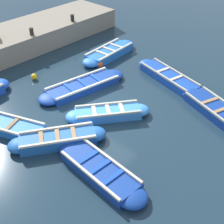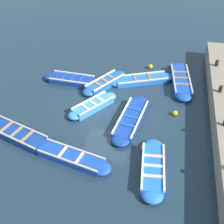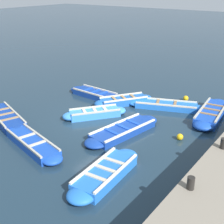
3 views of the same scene
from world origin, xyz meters
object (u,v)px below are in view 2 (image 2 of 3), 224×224
boat_bow_out (153,169)px  boat_near_quay (72,80)px  boat_mid_row (142,80)px  bollard_south (217,63)px  boat_alongside (105,83)px  buoy_orange_near (150,67)px  boat_outer_right (71,157)px  boat_broadside (93,106)px  boat_stern_in (181,81)px  buoy_yellow_far (144,148)px  boat_centre (17,134)px  buoy_white_drifting (175,113)px  boat_inner_gap (131,119)px  bollard_mid_south (221,89)px

boat_bow_out → boat_near_quay: bearing=131.5°
boat_mid_row → bollard_south: 4.37m
boat_alongside → buoy_orange_near: (2.43, 2.40, -0.04)m
boat_outer_right → boat_alongside: bearing=87.3°
boat_broadside → boat_near_quay: (-1.78, 2.20, -0.02)m
boat_stern_in → buoy_yellow_far: 5.98m
boat_broadside → buoy_yellow_far: (2.97, -2.56, -0.02)m
boat_centre → boat_outer_right: bearing=-17.6°
buoy_orange_near → boat_centre: bearing=-127.4°
buoy_yellow_far → buoy_white_drifting: 3.07m
boat_stern_in → boat_mid_row: 2.28m
bollard_south → buoy_yellow_far: (-3.44, -6.46, -1.04)m
boat_inner_gap → bollard_mid_south: (4.30, 1.98, 1.04)m
boat_bow_out → boat_alongside: bearing=119.1°
buoy_white_drifting → buoy_yellow_far: bearing=-115.4°
boat_near_quay → boat_stern_in: boat_stern_in is taller
boat_alongside → buoy_yellow_far: size_ratio=10.18×
boat_bow_out → boat_centre: (-6.49, 0.92, -0.01)m
boat_alongside → buoy_white_drifting: bearing=-25.7°
boat_outer_right → buoy_yellow_far: boat_outer_right is taller
boat_inner_gap → buoy_orange_near: 5.30m
buoy_orange_near → boat_bow_out: bearing=-84.2°
boat_alongside → boat_bow_out: bearing=-60.9°
bollard_mid_south → buoy_orange_near: (-3.79, 3.30, -1.04)m
boat_stern_in → bollard_mid_south: size_ratio=11.52×
boat_inner_gap → buoy_yellow_far: (0.86, -1.87, -0.00)m
boat_mid_row → boat_bow_out: bearing=-79.8°
boat_bow_out → buoy_orange_near: boat_bow_out is taller
bollard_south → bollard_mid_south: bearing=-90.0°
boat_broadside → boat_stern_in: 5.55m
bollard_mid_south → boat_outer_right: bearing=-142.4°
boat_broadside → boat_mid_row: size_ratio=0.74×
boat_near_quay → bollard_mid_south: bearing=-6.4°
boat_stern_in → boat_mid_row: bearing=-174.3°
boat_near_quay → buoy_orange_near: (4.40, 2.38, -0.01)m
boat_outer_right → bollard_south: bollard_south is taller
boat_bow_out → boat_near_quay: size_ratio=1.01×
boat_centre → boat_broadside: bearing=42.9°
boat_broadside → boat_stern_in: bearing=35.4°
boat_near_quay → boat_inner_gap: bearing=-36.7°
boat_broadside → boat_outer_right: size_ratio=0.75×
boat_stern_in → bollard_south: size_ratio=11.52×
bollard_south → buoy_white_drifting: bollard_south is taller
boat_broadside → boat_near_quay: boat_broadside is taller
boat_centre → buoy_orange_near: (5.64, 7.38, -0.03)m
boat_centre → boat_alongside: bearing=57.2°
boat_bow_out → boat_stern_in: size_ratio=0.88×
buoy_yellow_far → boat_mid_row: bearing=97.3°
boat_centre → boat_mid_row: size_ratio=1.04×
boat_broadside → boat_near_quay: bearing=129.0°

